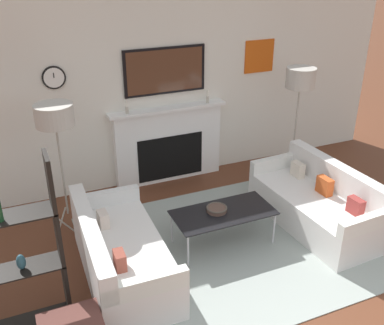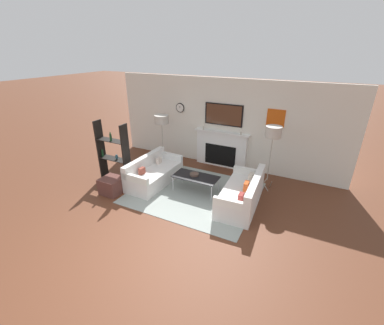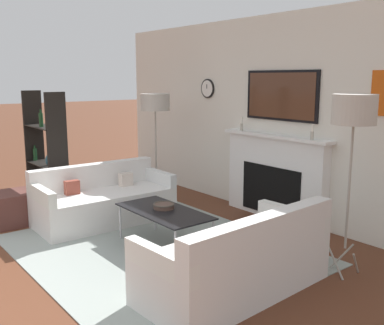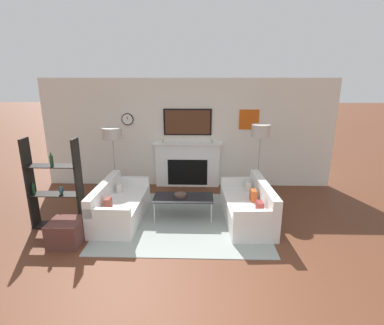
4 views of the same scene
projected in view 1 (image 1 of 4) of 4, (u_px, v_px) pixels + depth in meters
The scene contains 9 objects.
fireplace_wall at pixel (165, 100), 6.41m from camera, with size 7.26×0.28×2.70m.
area_rug at pixel (226, 247), 5.29m from camera, with size 3.15×2.66×0.01m.
couch_left at pixel (120, 255), 4.72m from camera, with size 0.85×1.76×0.74m.
couch_right at pixel (317, 205), 5.62m from camera, with size 0.90×1.80×0.77m.
coffee_table at pixel (223, 214), 5.19m from camera, with size 1.18×0.57×0.44m.
decorative_bowl at pixel (217, 209), 5.18m from camera, with size 0.24×0.24×0.06m.
floor_lamp_left at pixel (54, 117), 4.95m from camera, with size 0.43×0.43×1.65m.
floor_lamp_right at pixel (301, 80), 6.08m from camera, with size 0.40×0.40×1.74m.
shelf_unit at pixel (6, 259), 3.83m from camera, with size 0.94×0.28×1.69m.
Camera 1 is at (-2.09, -1.48, 3.20)m, focal length 42.00 mm.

